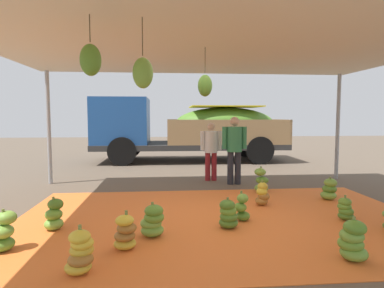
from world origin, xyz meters
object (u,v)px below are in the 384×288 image
banana_bunch_4 (262,195)px  worker_1 (234,145)px  banana_bunch_0 (153,221)px  worker_0 (211,147)px  banana_bunch_2 (3,233)px  banana_bunch_5 (329,190)px  banana_bunch_10 (242,208)px  banana_bunch_1 (228,215)px  banana_bunch_6 (125,233)px  banana_bunch_7 (353,241)px  banana_bunch_13 (54,215)px  cargo_truck_main (186,128)px  banana_bunch_3 (345,210)px  banana_bunch_11 (261,181)px  banana_bunch_12 (80,253)px

banana_bunch_4 → worker_1: 2.18m
banana_bunch_0 → worker_0: 4.32m
banana_bunch_2 → worker_1: (3.78, 3.81, 0.75)m
banana_bunch_5 → banana_bunch_10: bearing=-150.5°
banana_bunch_4 → banana_bunch_1: bearing=-127.0°
banana_bunch_1 → worker_0: worker_0 is taller
banana_bunch_6 → worker_0: 4.83m
banana_bunch_7 → banana_bunch_5: bearing=66.8°
banana_bunch_7 → banana_bunch_13: (-3.83, 1.42, -0.02)m
banana_bunch_2 → cargo_truck_main: 8.94m
banana_bunch_0 → banana_bunch_5: (3.53, 1.76, -0.01)m
banana_bunch_5 → banana_bunch_3: bearing=-107.7°
banana_bunch_0 → banana_bunch_4: size_ratio=1.02×
banana_bunch_11 → banana_bunch_10: bearing=-115.2°
banana_bunch_13 → worker_1: 4.64m
banana_bunch_4 → banana_bunch_13: size_ratio=0.98×
banana_bunch_3 → banana_bunch_4: 1.47m
banana_bunch_0 → banana_bunch_1: size_ratio=1.04×
banana_bunch_5 → banana_bunch_12: 5.10m
banana_bunch_7 → banana_bunch_11: (-0.01, 3.53, 0.02)m
banana_bunch_13 → worker_1: worker_1 is taller
banana_bunch_3 → worker_0: 4.01m
banana_bunch_12 → banana_bunch_5: bearing=33.1°
banana_bunch_7 → banana_bunch_13: banana_bunch_7 is taller
banana_bunch_12 → cargo_truck_main: size_ratio=0.07×
banana_bunch_2 → cargo_truck_main: bearing=70.8°
banana_bunch_0 → banana_bunch_11: size_ratio=0.85×
worker_1 → banana_bunch_5: bearing=-47.2°
banana_bunch_2 → banana_bunch_13: bearing=63.7°
banana_bunch_10 → banana_bunch_0: bearing=-158.3°
banana_bunch_5 → banana_bunch_7: banana_bunch_7 is taller
banana_bunch_5 → banana_bunch_7: (-1.18, -2.76, 0.03)m
worker_1 → banana_bunch_2: bearing=-134.8°
banana_bunch_7 → worker_0: size_ratio=0.34×
banana_bunch_4 → banana_bunch_10: 1.07m
banana_bunch_5 → cargo_truck_main: bearing=111.4°
banana_bunch_4 → banana_bunch_13: 3.65m
banana_bunch_0 → banana_bunch_2: 1.88m
banana_bunch_0 → worker_0: size_ratio=0.32×
banana_bunch_3 → banana_bunch_4: (-1.08, 0.99, 0.04)m
banana_bunch_1 → banana_bunch_11: size_ratio=0.82×
banana_bunch_1 → banana_bunch_12: size_ratio=0.90×
banana_bunch_0 → worker_0: bearing=70.5°
banana_bunch_11 → worker_1: size_ratio=0.34×
banana_bunch_3 → banana_bunch_5: banana_bunch_5 is taller
banana_bunch_10 → banana_bunch_12: 2.68m
banana_bunch_10 → worker_0: bearing=89.9°
banana_bunch_3 → banana_bunch_10: banana_bunch_10 is taller
banana_bunch_2 → banana_bunch_11: banana_bunch_11 is taller
banana_bunch_4 → banana_bunch_6: banana_bunch_6 is taller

